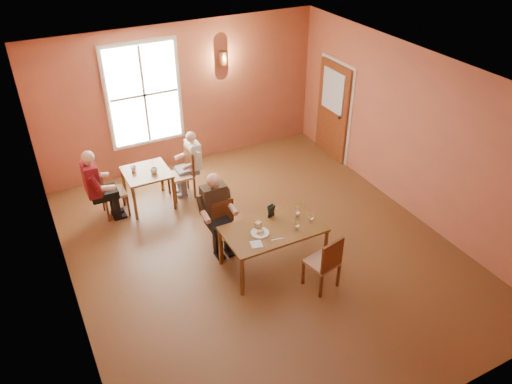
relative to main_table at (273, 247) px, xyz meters
name	(u,v)px	position (x,y,z in m)	size (l,w,h in m)	color
ground	(261,250)	(0.01, 0.41, -0.37)	(6.00, 7.00, 0.01)	brown
wall_back	(182,97)	(0.01, 3.91, 1.13)	(6.00, 0.04, 3.00)	brown
wall_front	(425,331)	(0.01, -3.09, 1.13)	(6.00, 0.04, 3.00)	brown
wall_left	(58,228)	(-2.99, 0.41, 1.13)	(0.04, 7.00, 3.00)	brown
wall_right	(412,134)	(3.01, 0.41, 1.13)	(0.04, 7.00, 3.00)	brown
ceiling	(263,79)	(0.01, 0.41, 2.63)	(6.00, 7.00, 0.04)	white
window	(144,95)	(-0.79, 3.86, 1.33)	(1.36, 0.10, 1.96)	white
door	(332,111)	(2.95, 2.71, 0.68)	(0.12, 1.04, 2.10)	maroon
wall_sconce	(223,58)	(0.91, 3.81, 1.83)	(0.16, 0.16, 0.28)	brown
main_table	(273,247)	(0.00, 0.00, 0.00)	(1.56, 0.88, 0.73)	brown
chair_diner_main	(227,229)	(-0.50, 0.65, 0.09)	(0.40, 0.40, 0.90)	#502717
diner_main	(227,219)	(-0.50, 0.62, 0.31)	(0.54, 0.54, 1.35)	black
chair_empty	(322,261)	(0.42, -0.76, 0.11)	(0.42, 0.42, 0.94)	#5F2B18
plate_food	(260,232)	(-0.24, -0.02, 0.38)	(0.29, 0.29, 0.04)	white
sandwich	(258,226)	(-0.21, 0.09, 0.42)	(0.09, 0.08, 0.11)	tan
goblet_a	(297,212)	(0.49, 0.09, 0.46)	(0.08, 0.08, 0.19)	white
goblet_b	(311,218)	(0.60, -0.14, 0.46)	(0.08, 0.08, 0.19)	white
goblet_c	(297,224)	(0.31, -0.20, 0.47)	(0.08, 0.08, 0.20)	white
menu_stand	(271,211)	(0.12, 0.29, 0.47)	(0.13, 0.06, 0.21)	black
knife	(277,239)	(-0.08, -0.27, 0.37)	(0.19, 0.02, 0.00)	silver
napkin	(256,244)	(-0.41, -0.23, 0.37)	(0.17, 0.17, 0.01)	white
second_table	(149,188)	(-1.24, 2.61, 0.00)	(0.82, 0.82, 0.73)	brown
chair_diner_white	(181,174)	(-0.59, 2.61, 0.12)	(0.43, 0.43, 0.98)	#492310
diner_white	(182,168)	(-0.56, 2.61, 0.25)	(0.50, 0.50, 1.24)	white
chair_diner_maroon	(113,192)	(-1.89, 2.61, 0.11)	(0.42, 0.42, 0.95)	#3C2514
diner_maroon	(110,182)	(-1.92, 2.61, 0.33)	(0.55, 0.55, 1.38)	maroon
cup_a	(154,171)	(-1.12, 2.49, 0.41)	(0.13, 0.13, 0.10)	silver
cup_b	(133,169)	(-1.44, 2.73, 0.41)	(0.11, 0.11, 0.10)	beige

